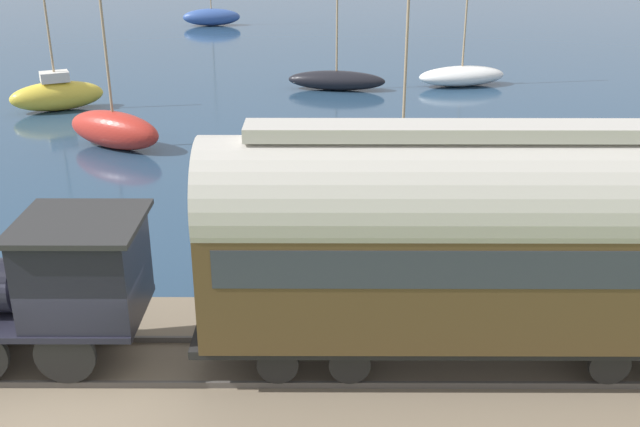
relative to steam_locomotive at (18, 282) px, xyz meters
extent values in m
plane|color=#607542|center=(-0.98, -1.11, -2.32)|extent=(200.00, 200.00, 0.00)
cube|color=navy|center=(42.94, -1.11, -2.32)|extent=(80.00, 80.00, 0.01)
cube|color=#756651|center=(0.00, -1.11, -2.05)|extent=(5.28, 56.00, 0.55)
cube|color=#4C4742|center=(-0.77, -1.11, -1.71)|extent=(0.07, 54.88, 0.12)
cube|color=#4C4742|center=(0.77, -1.11, -1.71)|extent=(0.07, 54.88, 0.12)
cylinder|color=black|center=(-0.77, -0.98, -1.09)|extent=(0.12, 1.12, 1.12)
cylinder|color=black|center=(0.77, -0.98, -1.09)|extent=(0.12, 1.12, 1.12)
cylinder|color=black|center=(0.77, 0.59, -1.09)|extent=(0.12, 1.12, 1.12)
cube|color=black|center=(0.00, -1.27, 0.28)|extent=(1.94, 2.01, 1.71)
cube|color=#282828|center=(0.00, -1.27, 1.18)|extent=(2.14, 2.25, 0.10)
cylinder|color=black|center=(-0.77, -10.83, -1.27)|extent=(0.12, 0.76, 0.76)
cylinder|color=black|center=(0.77, -10.83, -1.27)|extent=(0.12, 0.76, 0.76)
cylinder|color=black|center=(-0.77, -6.12, -1.27)|extent=(0.12, 0.76, 0.76)
cylinder|color=black|center=(0.77, -6.12, -1.27)|extent=(0.12, 0.76, 0.76)
cylinder|color=black|center=(-0.77, -4.82, -1.27)|extent=(0.12, 0.76, 0.76)
cylinder|color=black|center=(0.77, -4.82, -1.27)|extent=(0.12, 0.76, 0.76)
cube|color=black|center=(0.00, -8.47, -0.97)|extent=(1.96, 10.45, 0.16)
cube|color=#4C381E|center=(0.00, -8.47, 0.37)|extent=(2.18, 10.04, 2.51)
cube|color=#2D333D|center=(0.00, -8.47, 0.81)|extent=(2.21, 9.41, 0.70)
cylinder|color=#B2ADA3|center=(0.00, -8.47, 1.62)|extent=(2.29, 10.04, 2.29)
cube|color=#B2ADA3|center=(0.00, -8.47, 2.89)|extent=(0.76, 8.36, 0.24)
ellipsoid|color=white|center=(26.40, -12.86, -1.80)|extent=(2.64, 4.87, 1.02)
cylinder|color=#9E8460|center=(26.40, -12.86, 1.78)|extent=(0.10, 0.10, 6.15)
ellipsoid|color=#B72D23|center=(15.57, 2.40, -1.59)|extent=(3.23, 4.39, 1.45)
cylinder|color=#9E8460|center=(15.57, 2.40, 3.22)|extent=(0.10, 0.10, 8.18)
ellipsoid|color=#335199|center=(47.33, 3.02, -1.66)|extent=(1.92, 4.55, 1.30)
ellipsoid|color=gold|center=(21.31, 6.50, -1.65)|extent=(2.96, 4.32, 1.33)
cylinder|color=#9E8460|center=(21.31, 6.50, 1.16)|extent=(0.10, 0.10, 4.30)
cube|color=silver|center=(21.31, 6.50, -0.76)|extent=(1.26, 1.47, 0.45)
ellipsoid|color=black|center=(25.43, -6.34, -1.83)|extent=(1.87, 5.07, 0.98)
ellipsoid|color=gray|center=(13.63, -8.51, -1.81)|extent=(1.67, 5.61, 1.01)
cylinder|color=#9E8460|center=(13.63, -8.51, 1.13)|extent=(0.10, 0.10, 4.87)
ellipsoid|color=silver|center=(7.62, -3.24, -2.12)|extent=(0.96, 1.96, 0.39)
ellipsoid|color=beige|center=(4.44, -12.72, -2.08)|extent=(2.14, 1.84, 0.47)
camera|label=1|loc=(-12.23, -5.62, 6.43)|focal=42.00mm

